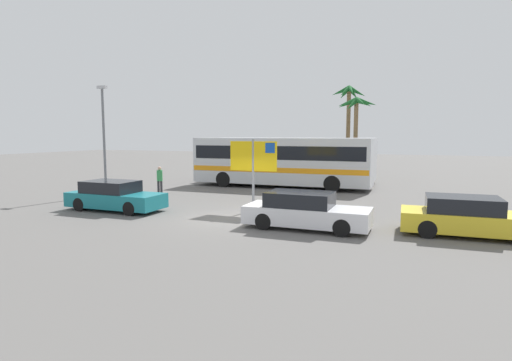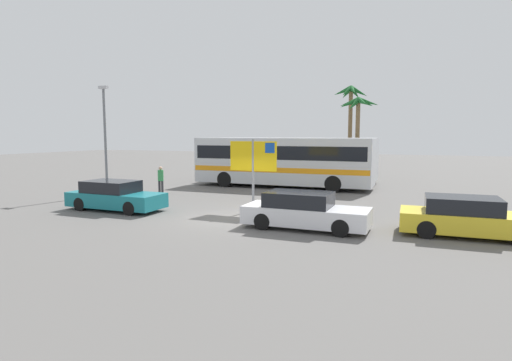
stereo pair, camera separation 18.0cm
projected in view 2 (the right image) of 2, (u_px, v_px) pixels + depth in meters
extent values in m
plane|color=#605E5B|center=(232.00, 219.00, 16.76)|extent=(120.00, 120.00, 0.00)
cube|color=silver|center=(282.00, 161.00, 26.55)|extent=(11.41, 2.47, 2.90)
cube|color=black|center=(282.00, 152.00, 26.49)|extent=(10.96, 2.49, 0.84)
cube|color=orange|center=(282.00, 169.00, 26.60)|extent=(11.30, 2.49, 0.32)
cylinder|color=black|center=(340.00, 180.00, 26.41)|extent=(1.00, 0.28, 1.00)
cylinder|color=black|center=(333.00, 184.00, 24.37)|extent=(1.00, 0.28, 1.00)
cylinder|color=black|center=(239.00, 176.00, 29.00)|extent=(1.00, 0.28, 1.00)
cylinder|color=black|center=(225.00, 179.00, 26.96)|extent=(1.00, 0.28, 1.00)
cube|color=silver|center=(295.00, 158.00, 29.88)|extent=(11.41, 2.47, 2.90)
cube|color=black|center=(295.00, 150.00, 29.82)|extent=(10.96, 2.49, 0.84)
cube|color=#23843D|center=(295.00, 165.00, 29.94)|extent=(11.30, 2.49, 0.32)
cylinder|color=black|center=(347.00, 175.00, 29.75)|extent=(1.00, 0.28, 1.00)
cylinder|color=black|center=(341.00, 178.00, 27.70)|extent=(1.00, 0.28, 1.00)
cylinder|color=black|center=(255.00, 172.00, 32.34)|extent=(1.00, 0.28, 1.00)
cylinder|color=black|center=(244.00, 174.00, 30.29)|extent=(1.00, 0.28, 1.00)
cylinder|color=gray|center=(253.00, 175.00, 18.31)|extent=(0.11, 0.11, 3.20)
cube|color=yellow|center=(253.00, 156.00, 18.22)|extent=(2.20, 0.11, 1.30)
cube|color=#1447A8|center=(270.00, 148.00, 17.87)|extent=(0.44, 0.08, 0.44)
cube|color=silver|center=(306.00, 215.00, 14.94)|extent=(4.51, 1.72, 0.64)
cube|color=black|center=(299.00, 199.00, 14.98)|extent=(2.35, 1.56, 0.52)
cylinder|color=black|center=(348.00, 219.00, 15.14)|extent=(0.60, 0.17, 0.60)
cylinder|color=black|center=(340.00, 228.00, 13.74)|extent=(0.60, 0.17, 0.60)
cylinder|color=black|center=(276.00, 214.00, 16.19)|extent=(0.60, 0.17, 0.60)
cylinder|color=black|center=(262.00, 221.00, 14.79)|extent=(0.60, 0.17, 0.60)
cube|color=#19757F|center=(116.00, 200.00, 18.62)|extent=(4.46, 1.78, 0.64)
cube|color=black|center=(111.00, 186.00, 18.66)|extent=(2.33, 1.60, 0.52)
cylinder|color=black|center=(152.00, 203.00, 18.83)|extent=(0.60, 0.17, 0.60)
cylinder|color=black|center=(129.00, 208.00, 17.40)|extent=(0.60, 0.17, 0.60)
cylinder|color=black|center=(105.00, 199.00, 19.88)|extent=(0.60, 0.17, 0.60)
cylinder|color=black|center=(80.00, 204.00, 18.45)|extent=(0.60, 0.17, 0.60)
cube|color=yellow|center=(470.00, 222.00, 13.77)|extent=(4.46, 1.85, 0.64)
cube|color=black|center=(462.00, 205.00, 13.80)|extent=(2.34, 1.66, 0.52)
cylinder|color=black|center=(512.00, 226.00, 14.07)|extent=(0.60, 0.17, 0.60)
cylinder|color=black|center=(425.00, 220.00, 15.02)|extent=(0.60, 0.17, 0.60)
cylinder|color=black|center=(426.00, 230.00, 13.52)|extent=(0.60, 0.17, 0.60)
cylinder|color=#2D2D33|center=(159.00, 187.00, 23.66)|extent=(0.13, 0.13, 0.77)
cylinder|color=#2D2D33|center=(162.00, 188.00, 23.62)|extent=(0.13, 0.13, 0.77)
cylinder|color=#338E4C|center=(161.00, 175.00, 23.56)|extent=(0.32, 0.32, 0.61)
sphere|color=tan|center=(160.00, 168.00, 23.52)|extent=(0.21, 0.21, 0.21)
cylinder|color=slate|center=(105.00, 143.00, 23.08)|extent=(0.14, 0.14, 5.88)
cube|color=#B2B2B7|center=(103.00, 87.00, 22.74)|extent=(0.56, 0.20, 0.16)
cylinder|color=brown|center=(357.00, 141.00, 31.33)|extent=(0.32, 0.32, 5.79)
cone|color=#195623|center=(368.00, 102.00, 30.78)|extent=(1.61, 0.53, 0.84)
cone|color=#195623|center=(366.00, 103.00, 31.35)|extent=(1.37, 1.49, 0.84)
cone|color=#195623|center=(359.00, 105.00, 31.68)|extent=(0.56, 1.60, 1.02)
cone|color=#195623|center=(349.00, 103.00, 31.45)|extent=(1.64, 0.84, 0.82)
cone|color=#195623|center=(349.00, 104.00, 30.90)|extent=(1.58, 1.19, 0.98)
cone|color=#195623|center=(354.00, 105.00, 30.56)|extent=(0.98, 1.58, 1.16)
cone|color=#195623|center=(362.00, 102.00, 30.30)|extent=(1.21, 1.58, 0.86)
cylinder|color=brown|center=(350.00, 134.00, 33.01)|extent=(0.32, 0.32, 6.84)
cone|color=#195623|center=(359.00, 92.00, 32.40)|extent=(1.48, 0.48, 1.05)
cone|color=#195623|center=(355.00, 93.00, 33.09)|extent=(0.97, 1.51, 1.08)
cone|color=#195623|center=(347.00, 93.00, 33.23)|extent=(1.29, 1.39, 1.07)
cone|color=#195623|center=(342.00, 92.00, 32.77)|extent=(1.54, 0.70, 0.93)
cone|color=#195623|center=(347.00, 92.00, 32.18)|extent=(0.93, 1.53, 1.03)
cone|color=#195623|center=(353.00, 90.00, 31.97)|extent=(0.94, 1.55, 0.90)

